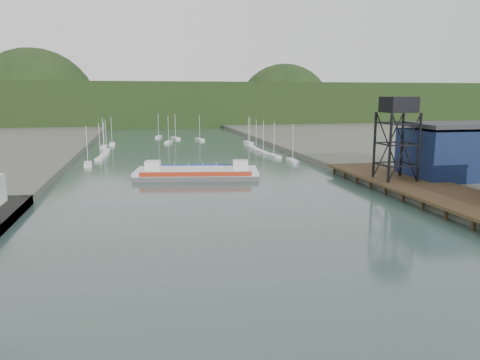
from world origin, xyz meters
name	(u,v)px	position (x,y,z in m)	size (l,w,h in m)	color
east_pier	(445,193)	(37.00, 45.00, 1.90)	(14.00, 70.00, 2.45)	black
lift_tower	(398,110)	(35.00, 58.00, 15.65)	(6.50, 6.50, 16.00)	black
blue_shed	(457,151)	(50.00, 60.00, 7.06)	(20.50, 14.50, 11.30)	#0D1A39
marina_sailboats	(182,148)	(0.08, 138.46, 0.35)	(57.71, 92.65, 0.90)	silver
distant_hills	(155,107)	(-3.98, 301.35, 10.38)	(500.00, 120.00, 80.00)	black
chain_ferry	(197,173)	(-1.41, 79.70, 1.13)	(28.71, 15.16, 3.93)	#545356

